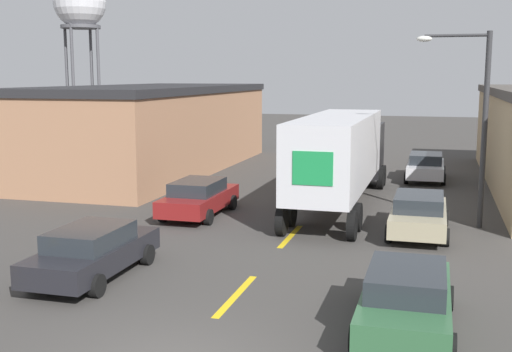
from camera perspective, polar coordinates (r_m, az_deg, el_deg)
road_centerline at (r=16.74m, az=-1.80°, el=-10.56°), size 0.20×15.99×0.01m
warehouse_left at (r=38.40m, az=-9.28°, el=4.22°), size 8.20×20.46×4.98m
semi_truck at (r=27.56m, az=7.66°, el=2.16°), size 2.83×13.44×3.97m
parked_car_right_near at (r=14.74m, az=13.22°, el=-10.45°), size 2.08×4.77×1.45m
parked_car_left_far at (r=25.82m, az=-5.11°, el=-1.87°), size 2.08×4.77×1.45m
parked_car_left_near at (r=18.52m, az=-14.31°, el=-6.46°), size 2.08×4.77×1.45m
parked_car_right_far at (r=35.61m, az=14.85°, el=0.85°), size 2.08×4.77×1.45m
parked_car_right_mid at (r=23.43m, az=14.26°, el=-3.23°), size 2.08×4.77×1.45m
water_tower at (r=63.49m, az=-15.40°, el=14.44°), size 4.81×4.81×14.68m
street_lamp at (r=24.70m, az=18.93°, el=5.27°), size 2.63×0.32×7.15m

